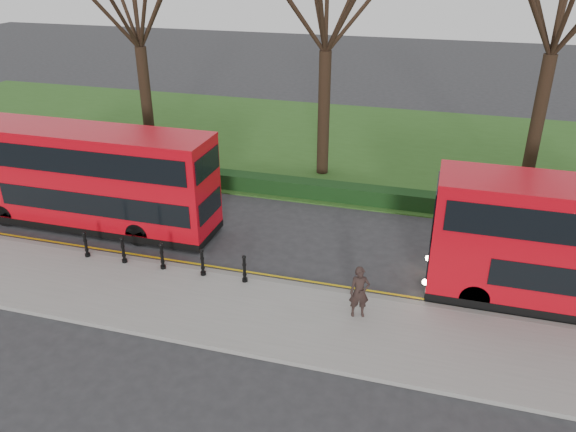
% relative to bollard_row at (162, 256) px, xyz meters
% --- Properties ---
extents(ground, '(120.00, 120.00, 0.00)m').
position_rel_bollard_row_xyz_m(ground, '(1.39, 1.35, -0.65)').
color(ground, '#28282B').
rests_on(ground, ground).
extents(pavement, '(60.00, 4.00, 0.15)m').
position_rel_bollard_row_xyz_m(pavement, '(1.39, -1.65, -0.57)').
color(pavement, gray).
rests_on(pavement, ground).
extents(kerb, '(60.00, 0.25, 0.16)m').
position_rel_bollard_row_xyz_m(kerb, '(1.39, 0.35, -0.57)').
color(kerb, slate).
rests_on(kerb, ground).
extents(grass_verge, '(60.00, 18.00, 0.06)m').
position_rel_bollard_row_xyz_m(grass_verge, '(1.39, 16.35, -0.62)').
color(grass_verge, '#2B531B').
rests_on(grass_verge, ground).
extents(hedge, '(60.00, 0.90, 0.80)m').
position_rel_bollard_row_xyz_m(hedge, '(1.39, 8.15, -0.25)').
color(hedge, black).
rests_on(hedge, ground).
extents(yellow_line_outer, '(60.00, 0.10, 0.01)m').
position_rel_bollard_row_xyz_m(yellow_line_outer, '(1.39, 0.65, -0.64)').
color(yellow_line_outer, yellow).
rests_on(yellow_line_outer, ground).
extents(yellow_line_inner, '(60.00, 0.10, 0.01)m').
position_rel_bollard_row_xyz_m(yellow_line_inner, '(1.39, 0.85, -0.64)').
color(yellow_line_inner, yellow).
rests_on(yellow_line_inner, ground).
extents(tree_left, '(7.07, 7.07, 11.04)m').
position_rel_bollard_row_xyz_m(tree_left, '(-6.61, 11.35, 7.37)').
color(tree_left, black).
rests_on(tree_left, ground).
extents(tree_mid, '(7.35, 7.35, 11.49)m').
position_rel_bollard_row_xyz_m(tree_mid, '(3.39, 11.35, 7.70)').
color(tree_mid, black).
rests_on(tree_mid, ground).
extents(tree_right, '(7.71, 7.71, 12.05)m').
position_rel_bollard_row_xyz_m(tree_right, '(13.39, 11.35, 8.12)').
color(tree_right, black).
rests_on(tree_right, ground).
extents(bollard_row, '(6.54, 0.15, 1.00)m').
position_rel_bollard_row_xyz_m(bollard_row, '(0.00, 0.00, 0.00)').
color(bollard_row, black).
rests_on(bollard_row, pavement).
extents(bus_lead, '(10.71, 2.46, 4.26)m').
position_rel_bollard_row_xyz_m(bus_lead, '(-4.55, 2.67, 1.50)').
color(bus_lead, '#BB0713').
rests_on(bus_lead, ground).
extents(pedestrian, '(0.73, 0.59, 1.75)m').
position_rel_bollard_row_xyz_m(pedestrian, '(7.39, -0.89, 0.38)').
color(pedestrian, black).
rests_on(pedestrian, pavement).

